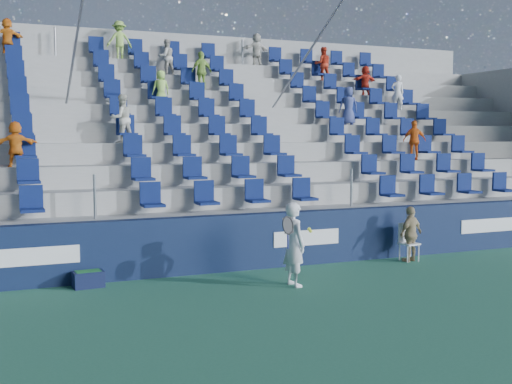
% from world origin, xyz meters
% --- Properties ---
extents(ground, '(70.00, 70.00, 0.00)m').
position_xyz_m(ground, '(0.00, 0.00, 0.00)').
color(ground, '#2E6C4E').
rests_on(ground, ground).
extents(sponsor_wall, '(24.00, 0.32, 1.20)m').
position_xyz_m(sponsor_wall, '(0.00, 3.15, 0.60)').
color(sponsor_wall, '#101C3C').
rests_on(sponsor_wall, ground).
extents(grandstand, '(24.00, 8.17, 6.63)m').
position_xyz_m(grandstand, '(-0.00, 8.24, 2.14)').
color(grandstand, '#A3A39E').
rests_on(grandstand, ground).
extents(tennis_player, '(0.69, 0.65, 1.61)m').
position_xyz_m(tennis_player, '(0.38, 1.34, 0.81)').
color(tennis_player, silver).
rests_on(tennis_player, ground).
extents(line_judge_chair, '(0.43, 0.45, 0.87)m').
position_xyz_m(line_judge_chair, '(3.92, 2.64, 0.49)').
color(line_judge_chair, white).
rests_on(line_judge_chair, ground).
extents(line_judge, '(0.81, 0.53, 1.27)m').
position_xyz_m(line_judge, '(3.92, 2.50, 0.64)').
color(line_judge, tan).
rests_on(line_judge, ground).
extents(ball_bin, '(0.59, 0.41, 0.32)m').
position_xyz_m(ball_bin, '(-3.28, 2.75, 0.17)').
color(ball_bin, '#0E1433').
rests_on(ball_bin, ground).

